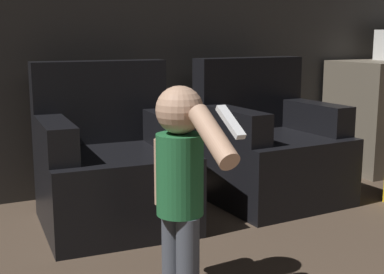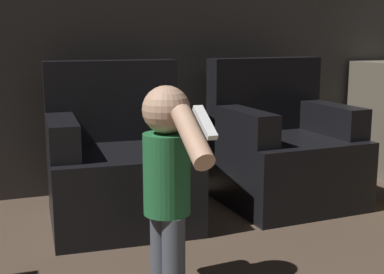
# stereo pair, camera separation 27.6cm
# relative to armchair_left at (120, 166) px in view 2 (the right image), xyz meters

# --- Properties ---
(wall_back) EXTENTS (8.40, 0.05, 2.60)m
(wall_back) POSITION_rel_armchair_left_xyz_m (0.25, 0.69, 0.96)
(wall_back) COLOR #33302D
(wall_back) RESTS_ON ground_plane
(armchair_left) EXTENTS (0.87, 0.84, 0.96)m
(armchair_left) POSITION_rel_armchair_left_xyz_m (0.00, 0.00, 0.00)
(armchair_left) COLOR black
(armchair_left) RESTS_ON ground_plane
(armchair_right) EXTENTS (0.86, 0.83, 0.96)m
(armchair_right) POSITION_rel_armchair_left_xyz_m (1.12, 0.00, 0.00)
(armchair_right) COLOR black
(armchair_right) RESTS_ON ground_plane
(person_toddler) EXTENTS (0.20, 0.62, 0.91)m
(person_toddler) POSITION_rel_armchair_left_xyz_m (-0.02, -1.00, 0.20)
(person_toddler) COLOR #474C56
(person_toddler) RESTS_ON ground_plane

